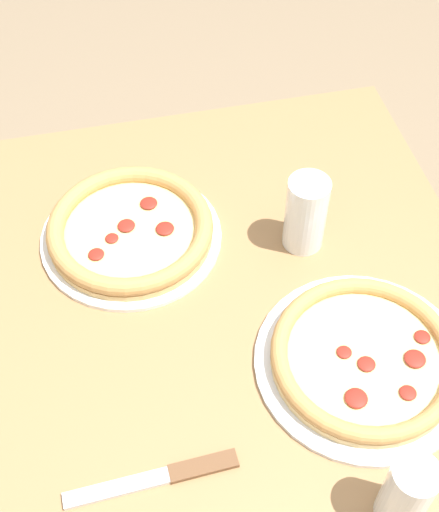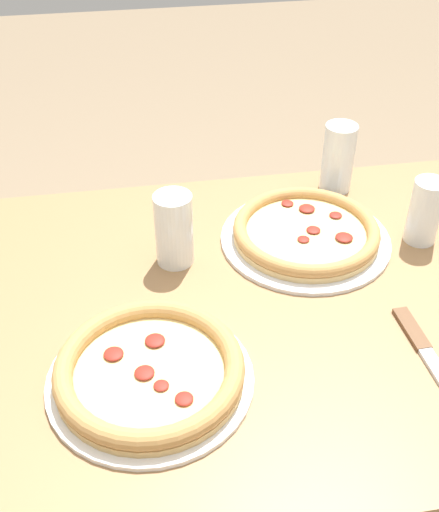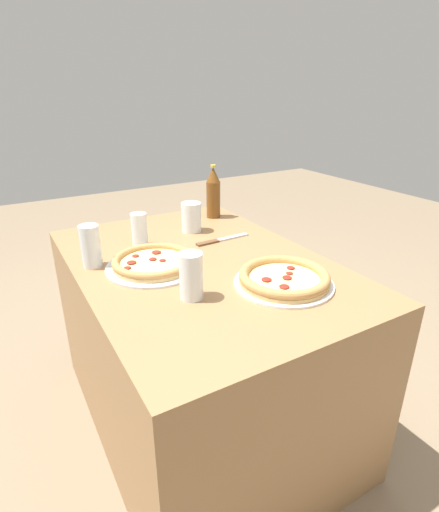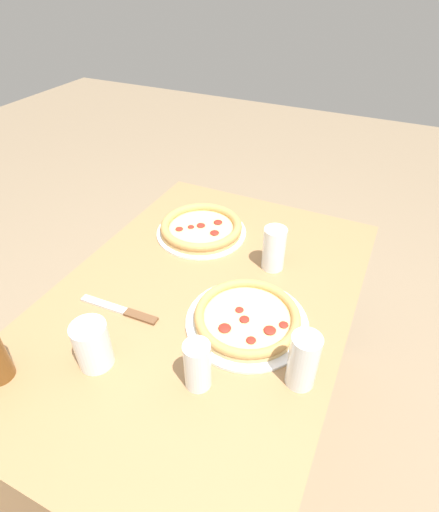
# 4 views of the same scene
# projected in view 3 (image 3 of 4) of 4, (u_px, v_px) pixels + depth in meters

# --- Properties ---
(ground_plane) EXTENTS (8.00, 8.00, 0.00)m
(ground_plane) POSITION_uv_depth(u_px,v_px,m) (203.00, 414.00, 1.68)
(ground_plane) COLOR #847056
(table) EXTENTS (1.19, 0.82, 0.71)m
(table) POSITION_uv_depth(u_px,v_px,m) (201.00, 345.00, 1.55)
(table) COLOR #997047
(table) RESTS_ON ground_plane
(pizza_pepperoni) EXTENTS (0.32, 0.32, 0.04)m
(pizza_pepperoni) POSITION_uv_depth(u_px,v_px,m) (154.00, 262.00, 1.35)
(pizza_pepperoni) COLOR silver
(pizza_pepperoni) RESTS_ON table
(pizza_veggie) EXTENTS (0.31, 0.31, 0.04)m
(pizza_veggie) POSITION_uv_depth(u_px,v_px,m) (284.00, 278.00, 1.23)
(pizza_veggie) COLOR white
(pizza_veggie) RESTS_ON table
(glass_cola) EXTENTS (0.08, 0.08, 0.12)m
(glass_cola) POSITION_uv_depth(u_px,v_px,m) (191.00, 219.00, 1.68)
(glass_cola) COLOR white
(glass_cola) RESTS_ON table
(glass_mango_juice) EXTENTS (0.07, 0.07, 0.15)m
(glass_mango_juice) POSITION_uv_depth(u_px,v_px,m) (91.00, 249.00, 1.34)
(glass_mango_juice) COLOR white
(glass_mango_juice) RESTS_ON table
(glass_iced_tea) EXTENTS (0.07, 0.07, 0.14)m
(glass_iced_tea) POSITION_uv_depth(u_px,v_px,m) (191.00, 277.00, 1.14)
(glass_iced_tea) COLOR white
(glass_iced_tea) RESTS_ON table
(glass_water) EXTENTS (0.06, 0.06, 0.13)m
(glass_water) POSITION_uv_depth(u_px,v_px,m) (139.00, 231.00, 1.52)
(glass_water) COLOR white
(glass_water) RESTS_ON table
(beer_bottle) EXTENTS (0.06, 0.06, 0.24)m
(beer_bottle) POSITION_uv_depth(u_px,v_px,m) (213.00, 193.00, 1.84)
(beer_bottle) COLOR brown
(beer_bottle) RESTS_ON table
(knife) EXTENTS (0.03, 0.24, 0.01)m
(knife) POSITION_uv_depth(u_px,v_px,m) (220.00, 240.00, 1.59)
(knife) COLOR brown
(knife) RESTS_ON table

